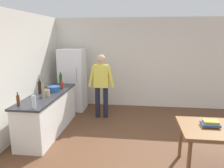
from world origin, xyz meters
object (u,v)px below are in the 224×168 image
(book_stack, at_px, (210,124))
(refrigerator, at_px, (73,80))
(bottle_vinegar_tall, at_px, (43,92))
(bottle_wine_dark, at_px, (40,87))
(bottle_water_clear, at_px, (34,102))
(bottle_beer_brown, at_px, (18,100))
(bottle_wine_green, at_px, (61,79))
(bottle_sauce_red, at_px, (62,85))
(person, at_px, (101,82))
(utensil_jar, at_px, (47,93))
(cooking_pot, at_px, (54,89))

(book_stack, bearing_deg, refrigerator, 139.18)
(bottle_vinegar_tall, distance_m, bottle_wine_dark, 0.37)
(bottle_water_clear, xyz_separation_m, bottle_beer_brown, (-0.36, 0.11, -0.02))
(bottle_vinegar_tall, bearing_deg, bottle_wine_green, 93.07)
(bottle_water_clear, distance_m, bottle_beer_brown, 0.38)
(bottle_wine_dark, height_order, bottle_sauce_red, bottle_wine_dark)
(bottle_vinegar_tall, relative_size, bottle_wine_green, 0.94)
(bottle_vinegar_tall, xyz_separation_m, book_stack, (3.13, -0.75, -0.24))
(person, height_order, bottle_beer_brown, person)
(refrigerator, height_order, bottle_water_clear, refrigerator)
(utensil_jar, distance_m, bottle_vinegar_tall, 0.14)
(bottle_vinegar_tall, bearing_deg, bottle_beer_brown, -112.40)
(cooking_pot, distance_m, utensil_jar, 0.42)
(person, relative_size, book_stack, 6.11)
(bottle_wine_dark, bearing_deg, utensil_jar, -35.49)
(utensil_jar, bearing_deg, bottle_sauce_red, 81.22)
(bottle_water_clear, height_order, book_stack, bottle_water_clear)
(bottle_water_clear, relative_size, bottle_beer_brown, 1.15)
(person, relative_size, bottle_vinegar_tall, 5.31)
(refrigerator, relative_size, cooking_pot, 4.50)
(refrigerator, relative_size, bottle_wine_dark, 5.29)
(bottle_vinegar_tall, distance_m, book_stack, 3.23)
(bottle_vinegar_tall, relative_size, bottle_sauce_red, 1.33)
(bottle_water_clear, relative_size, bottle_wine_green, 0.88)
(refrigerator, height_order, bottle_vinegar_tall, refrigerator)
(bottle_wine_green, height_order, book_stack, bottle_wine_green)
(bottle_water_clear, bearing_deg, refrigerator, 91.71)
(bottle_beer_brown, bearing_deg, bottle_water_clear, -16.89)
(bottle_wine_dark, distance_m, bottle_beer_brown, 0.86)
(person, height_order, book_stack, person)
(utensil_jar, distance_m, bottle_wine_green, 1.12)
(utensil_jar, bearing_deg, bottle_water_clear, -83.09)
(bottle_beer_brown, distance_m, book_stack, 3.38)
(refrigerator, xyz_separation_m, cooking_pot, (-0.03, -1.36, 0.06))
(person, xyz_separation_m, bottle_wine_green, (-1.07, -0.12, 0.07))
(person, bearing_deg, utensil_jar, -128.24)
(refrigerator, bearing_deg, bottle_sauce_red, -85.91)
(book_stack, bearing_deg, bottle_beer_brown, 176.82)
(bottle_water_clear, height_order, bottle_beer_brown, bottle_water_clear)
(cooking_pot, bearing_deg, bottle_sauce_red, 63.47)
(bottle_sauce_red, bearing_deg, bottle_water_clear, -90.15)
(cooking_pot, bearing_deg, person, 39.41)
(bottle_wine_dark, bearing_deg, refrigerator, 80.69)
(cooking_pot, height_order, bottle_wine_dark, bottle_wine_dark)
(refrigerator, distance_m, book_stack, 4.07)
(cooking_pot, distance_m, bottle_wine_dark, 0.35)
(bottle_wine_green, bearing_deg, bottle_water_clear, -84.10)
(bottle_wine_dark, bearing_deg, book_stack, -17.45)
(utensil_jar, relative_size, bottle_beer_brown, 1.23)
(refrigerator, xyz_separation_m, bottle_sauce_red, (0.08, -1.13, 0.10))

